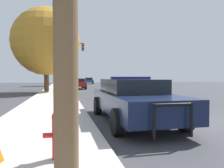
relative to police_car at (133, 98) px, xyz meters
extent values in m
plane|color=#3D3D42|center=(2.20, -0.50, -0.77)|extent=(110.00, 110.00, 0.00)
cube|color=#BCB7AD|center=(-2.90, -0.50, -0.71)|extent=(3.00, 110.00, 0.13)
cube|color=#141E3D|center=(0.00, -0.06, -0.11)|extent=(1.95, 5.27, 0.62)
cube|color=black|center=(0.00, 0.21, 0.43)|extent=(1.68, 2.74, 0.45)
cylinder|color=black|center=(0.95, -1.69, -0.42)|extent=(0.24, 0.71, 0.71)
cylinder|color=black|center=(-0.96, -1.69, -0.42)|extent=(0.24, 0.71, 0.71)
cylinder|color=black|center=(0.95, 1.57, -0.42)|extent=(0.24, 0.71, 0.71)
cylinder|color=black|center=(-0.95, 1.58, -0.42)|extent=(0.24, 0.71, 0.71)
cylinder|color=black|center=(0.43, -2.81, -0.20)|extent=(0.07, 0.07, 0.75)
cylinder|color=black|center=(-0.44, -2.81, -0.20)|extent=(0.07, 0.07, 0.75)
cylinder|color=black|center=(-0.01, -2.81, 0.14)|extent=(0.92, 0.07, 0.07)
cube|color=navy|center=(0.00, 0.21, 0.69)|extent=(1.40, 0.20, 0.09)
cube|color=navy|center=(0.98, -0.06, -0.08)|extent=(0.02, 3.79, 0.17)
cylinder|color=red|center=(-2.38, -3.32, -0.31)|extent=(0.21, 0.21, 0.67)
sphere|color=red|center=(-2.38, -3.32, 0.06)|extent=(0.22, 0.22, 0.22)
cylinder|color=red|center=(-2.55, -3.32, -0.24)|extent=(0.15, 0.08, 0.08)
cylinder|color=red|center=(-2.20, -3.32, -0.24)|extent=(0.15, 0.08, 0.08)
cylinder|color=#424247|center=(-3.37, 20.51, 2.22)|extent=(0.16, 0.16, 5.73)
cylinder|color=#424247|center=(-1.61, 20.51, 4.94)|extent=(3.52, 0.11, 0.11)
cube|color=black|center=(0.15, 20.51, 4.49)|extent=(0.30, 0.24, 0.90)
sphere|color=red|center=(0.15, 20.38, 4.79)|extent=(0.20, 0.20, 0.20)
sphere|color=orange|center=(0.15, 20.38, 4.49)|extent=(0.20, 0.20, 0.20)
sphere|color=green|center=(0.15, 20.38, 4.19)|extent=(0.20, 0.20, 0.20)
cube|color=maroon|center=(-0.52, 20.53, -0.13)|extent=(1.87, 4.02, 0.60)
cube|color=black|center=(-0.51, 20.33, 0.36)|extent=(1.54, 2.12, 0.38)
cylinder|color=black|center=(-1.40, 21.71, -0.42)|extent=(0.28, 0.71, 0.70)
cylinder|color=black|center=(0.23, 21.79, -0.42)|extent=(0.28, 0.71, 0.70)
cylinder|color=black|center=(-1.28, 19.27, -0.42)|extent=(0.28, 0.71, 0.70)
cylinder|color=black|center=(0.36, 19.35, -0.42)|extent=(0.28, 0.71, 0.70)
cube|color=navy|center=(3.24, 40.93, -0.14)|extent=(2.14, 4.26, 0.56)
cube|color=black|center=(3.22, 40.73, 0.37)|extent=(1.73, 2.26, 0.45)
cylinder|color=black|center=(2.45, 42.28, -0.42)|extent=(0.30, 0.72, 0.71)
cylinder|color=black|center=(4.22, 42.14, -0.42)|extent=(0.30, 0.72, 0.71)
cylinder|color=black|center=(2.25, 39.73, -0.42)|extent=(0.30, 0.72, 0.71)
cylinder|color=black|center=(4.02, 39.58, -0.42)|extent=(0.30, 0.72, 0.71)
cylinder|color=brown|center=(-2.87, 31.40, 1.19)|extent=(0.44, 0.44, 3.67)
sphere|color=#999933|center=(-2.87, 31.40, 4.04)|extent=(3.68, 3.68, 3.68)
cylinder|color=#4C3823|center=(-3.83, 14.55, 0.85)|extent=(0.44, 0.44, 2.98)
sphere|color=#B77F28|center=(-3.83, 14.55, 4.09)|extent=(6.36, 6.36, 6.36)
camera|label=1|loc=(-2.30, -7.04, 0.73)|focal=35.00mm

